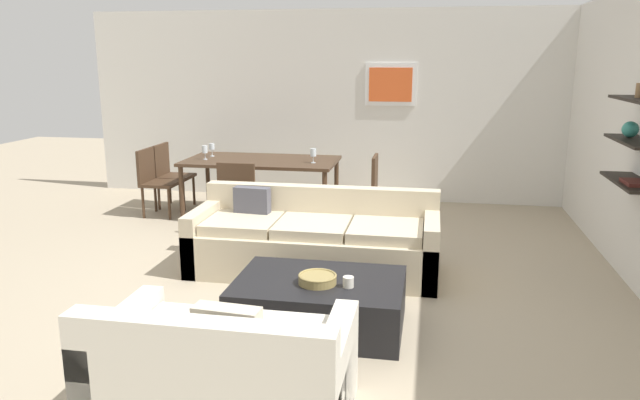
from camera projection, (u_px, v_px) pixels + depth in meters
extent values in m
plane|color=tan|center=(298.00, 282.00, 5.60)|extent=(18.00, 18.00, 0.00)
cube|color=silver|center=(371.00, 107.00, 8.61)|extent=(8.40, 0.06, 2.70)
cube|color=white|center=(391.00, 85.00, 8.45)|extent=(0.71, 0.02, 0.59)
cube|color=#E55926|center=(390.00, 85.00, 8.43)|extent=(0.60, 0.01, 0.47)
cube|color=black|center=(636.00, 142.00, 5.06)|extent=(0.28, 0.90, 0.02)
cube|color=black|center=(631.00, 182.00, 5.15)|extent=(0.28, 0.90, 0.02)
sphere|color=teal|center=(630.00, 129.00, 5.22)|extent=(0.14, 0.14, 0.14)
cylinder|color=olive|center=(640.00, 90.00, 5.01)|extent=(0.07, 0.07, 0.12)
cube|color=#4C1E19|center=(637.00, 183.00, 5.00)|extent=(0.20, 0.28, 0.03)
cube|color=beige|center=(314.00, 252.00, 5.82)|extent=(2.36, 0.90, 0.42)
cube|color=beige|center=(321.00, 204.00, 6.09)|extent=(2.36, 0.16, 0.36)
cube|color=beige|center=(204.00, 237.00, 6.00)|extent=(0.14, 0.90, 0.60)
cube|color=beige|center=(431.00, 249.00, 5.60)|extent=(0.14, 0.90, 0.60)
cube|color=beige|center=(243.00, 223.00, 5.85)|extent=(0.67, 0.70, 0.10)
cube|color=beige|center=(313.00, 227.00, 5.72)|extent=(0.67, 0.70, 0.10)
cube|color=beige|center=(386.00, 231.00, 5.60)|extent=(0.67, 0.70, 0.10)
cube|color=#4C4C56|center=(252.00, 205.00, 6.03)|extent=(0.37, 0.15, 0.36)
cube|color=silver|center=(226.00, 386.00, 3.45)|extent=(1.41, 0.90, 0.42)
cube|color=silver|center=(199.00, 354.00, 3.01)|extent=(1.41, 0.16, 0.36)
cube|color=silver|center=(335.00, 382.00, 3.32)|extent=(0.14, 0.90, 0.60)
cube|color=silver|center=(123.00, 361.00, 3.54)|extent=(0.14, 0.90, 0.60)
cube|color=silver|center=(275.00, 345.00, 3.38)|extent=(0.54, 0.70, 0.10)
cube|color=silver|center=(180.00, 337.00, 3.48)|extent=(0.54, 0.70, 0.10)
cube|color=beige|center=(228.00, 339.00, 3.16)|extent=(0.37, 0.15, 0.36)
cube|color=black|center=(319.00, 303.00, 4.66)|extent=(1.29, 0.91, 0.38)
cylinder|color=#99844C|center=(317.00, 280.00, 4.53)|extent=(0.29, 0.29, 0.06)
torus|color=#99844C|center=(317.00, 276.00, 4.52)|extent=(0.29, 0.29, 0.02)
cylinder|color=silver|center=(348.00, 282.00, 4.46)|extent=(0.08, 0.08, 0.08)
cube|color=#422D1E|center=(261.00, 161.00, 7.80)|extent=(1.95, 1.03, 0.04)
cylinder|color=#422D1E|center=(182.00, 194.00, 7.61)|extent=(0.06, 0.06, 0.71)
cylinder|color=#422D1E|center=(325.00, 200.00, 7.28)|extent=(0.06, 0.06, 0.71)
cylinder|color=#422D1E|center=(208.00, 180.00, 8.48)|extent=(0.06, 0.06, 0.71)
cylinder|color=#422D1E|center=(336.00, 185.00, 8.16)|extent=(0.06, 0.06, 0.71)
cube|color=#422D1E|center=(176.00, 177.00, 8.32)|extent=(0.44, 0.44, 0.04)
cube|color=#422D1E|center=(161.00, 159.00, 8.30)|extent=(0.04, 0.44, 0.43)
cylinder|color=#422D1E|center=(184.00, 196.00, 8.17)|extent=(0.04, 0.04, 0.41)
cylinder|color=#422D1E|center=(194.00, 190.00, 8.51)|extent=(0.04, 0.04, 0.41)
cylinder|color=#422D1E|center=(159.00, 195.00, 8.23)|extent=(0.04, 0.04, 0.41)
cylinder|color=#422D1E|center=(170.00, 189.00, 8.58)|extent=(0.04, 0.04, 0.41)
cube|color=#422D1E|center=(242.00, 198.00, 7.07)|extent=(0.44, 0.44, 0.04)
cube|color=#422D1E|center=(236.00, 182.00, 6.82)|extent=(0.44, 0.04, 0.43)
cylinder|color=#422D1E|center=(262.00, 213.00, 7.26)|extent=(0.04, 0.04, 0.41)
cylinder|color=#422D1E|center=(233.00, 212.00, 7.32)|extent=(0.04, 0.04, 0.41)
cylinder|color=#422D1E|center=(253.00, 221.00, 6.91)|extent=(0.04, 0.04, 0.41)
cylinder|color=#422D1E|center=(223.00, 220.00, 6.98)|extent=(0.04, 0.04, 0.41)
cube|color=#422D1E|center=(358.00, 191.00, 7.41)|extent=(0.44, 0.44, 0.04)
cube|color=#422D1E|center=(375.00, 173.00, 7.32)|extent=(0.04, 0.44, 0.43)
cylinder|color=#422D1E|center=(346.00, 205.00, 7.67)|extent=(0.04, 0.04, 0.41)
cylinder|color=#422D1E|center=(341.00, 212.00, 7.33)|extent=(0.04, 0.04, 0.41)
cylinder|color=#422D1E|center=(374.00, 206.00, 7.61)|extent=(0.04, 0.04, 0.41)
cylinder|color=#422D1E|center=(371.00, 213.00, 7.26)|extent=(0.04, 0.04, 0.41)
cube|color=#422D1E|center=(161.00, 183.00, 7.87)|extent=(0.44, 0.44, 0.04)
cube|color=#422D1E|center=(146.00, 165.00, 7.86)|extent=(0.04, 0.44, 0.43)
cylinder|color=#422D1E|center=(169.00, 204.00, 7.72)|extent=(0.04, 0.04, 0.41)
cylinder|color=#422D1E|center=(181.00, 198.00, 8.07)|extent=(0.04, 0.04, 0.41)
cylinder|color=#422D1E|center=(143.00, 203.00, 7.79)|extent=(0.04, 0.04, 0.41)
cylinder|color=#422D1E|center=(155.00, 197.00, 8.13)|extent=(0.04, 0.04, 0.41)
cylinder|color=silver|center=(212.00, 156.00, 8.04)|extent=(0.06, 0.06, 0.01)
cylinder|color=silver|center=(212.00, 153.00, 8.03)|extent=(0.01, 0.01, 0.09)
cylinder|color=silver|center=(212.00, 146.00, 8.01)|extent=(0.07, 0.07, 0.08)
cylinder|color=silver|center=(205.00, 159.00, 7.80)|extent=(0.06, 0.06, 0.01)
cylinder|color=silver|center=(205.00, 156.00, 7.79)|extent=(0.01, 0.01, 0.08)
cylinder|color=silver|center=(205.00, 149.00, 7.77)|extent=(0.07, 0.07, 0.10)
cylinder|color=silver|center=(313.00, 163.00, 7.54)|extent=(0.06, 0.06, 0.01)
cylinder|color=silver|center=(313.00, 159.00, 7.53)|extent=(0.01, 0.01, 0.08)
cylinder|color=silver|center=(313.00, 152.00, 7.51)|extent=(0.07, 0.07, 0.10)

